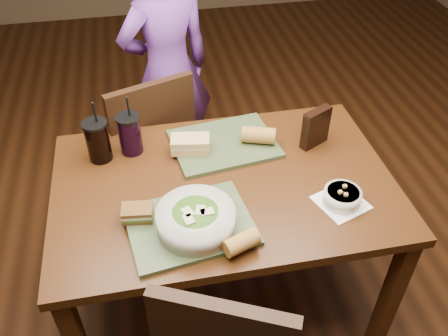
{
  "coord_description": "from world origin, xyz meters",
  "views": [
    {
      "loc": [
        -0.26,
        -1.32,
        1.97
      ],
      "look_at": [
        0.0,
        0.0,
        0.82
      ],
      "focal_mm": 38.0,
      "sensor_mm": 36.0,
      "label": 1
    }
  ],
  "objects_px": {
    "chair_far": "(156,147)",
    "cup_berry": "(130,134)",
    "sandwich_near": "(137,213)",
    "soup_bowl": "(342,197)",
    "dining_table": "(224,199)",
    "chip_bag": "(316,128)",
    "diner": "(168,71)",
    "baguette_near": "(241,242)",
    "baguette_far": "(259,135)",
    "tray_near": "(190,225)",
    "tray_far": "(224,144)",
    "sandwich_far": "(190,144)",
    "salad_bowl": "(196,218)",
    "cup_cola": "(98,141)"
  },
  "relations": [
    {
      "from": "chair_far",
      "to": "tray_near",
      "type": "distance_m",
      "value": 0.81
    },
    {
      "from": "dining_table",
      "to": "chip_bag",
      "type": "distance_m",
      "value": 0.48
    },
    {
      "from": "tray_far",
      "to": "sandwich_near",
      "type": "bearing_deg",
      "value": -135.8
    },
    {
      "from": "chair_far",
      "to": "salad_bowl",
      "type": "distance_m",
      "value": 0.85
    },
    {
      "from": "sandwich_near",
      "to": "soup_bowl",
      "type": "bearing_deg",
      "value": -3.97
    },
    {
      "from": "cup_berry",
      "to": "salad_bowl",
      "type": "bearing_deg",
      "value": -68.42
    },
    {
      "from": "diner",
      "to": "sandwich_near",
      "type": "xyz_separation_m",
      "value": [
        -0.22,
        -1.13,
        0.09
      ]
    },
    {
      "from": "chair_far",
      "to": "cup_berry",
      "type": "bearing_deg",
      "value": -108.45
    },
    {
      "from": "soup_bowl",
      "to": "baguette_far",
      "type": "bearing_deg",
      "value": 118.48
    },
    {
      "from": "chair_far",
      "to": "diner",
      "type": "xyz_separation_m",
      "value": [
        0.12,
        0.42,
        0.18
      ]
    },
    {
      "from": "soup_bowl",
      "to": "baguette_far",
      "type": "distance_m",
      "value": 0.45
    },
    {
      "from": "diner",
      "to": "soup_bowl",
      "type": "height_order",
      "value": "diner"
    },
    {
      "from": "tray_far",
      "to": "cup_berry",
      "type": "distance_m",
      "value": 0.39
    },
    {
      "from": "soup_bowl",
      "to": "baguette_near",
      "type": "relative_size",
      "value": 1.79
    },
    {
      "from": "diner",
      "to": "cup_cola",
      "type": "xyz_separation_m",
      "value": [
        -0.34,
        -0.74,
        0.14
      ]
    },
    {
      "from": "diner",
      "to": "cup_berry",
      "type": "xyz_separation_m",
      "value": [
        -0.22,
        -0.72,
        0.13
      ]
    },
    {
      "from": "diner",
      "to": "dining_table",
      "type": "bearing_deg",
      "value": 78.93
    },
    {
      "from": "baguette_far",
      "to": "chair_far",
      "type": "bearing_deg",
      "value": 138.8
    },
    {
      "from": "sandwich_near",
      "to": "chip_bag",
      "type": "height_order",
      "value": "chip_bag"
    },
    {
      "from": "salad_bowl",
      "to": "cup_berry",
      "type": "height_order",
      "value": "cup_berry"
    },
    {
      "from": "tray_near",
      "to": "tray_far",
      "type": "height_order",
      "value": "same"
    },
    {
      "from": "soup_bowl",
      "to": "sandwich_far",
      "type": "xyz_separation_m",
      "value": [
        -0.5,
        0.39,
        0.02
      ]
    },
    {
      "from": "baguette_far",
      "to": "cup_cola",
      "type": "xyz_separation_m",
      "value": [
        -0.65,
        0.04,
        0.04
      ]
    },
    {
      "from": "dining_table",
      "to": "baguette_far",
      "type": "xyz_separation_m",
      "value": [
        0.18,
        0.2,
        0.14
      ]
    },
    {
      "from": "cup_berry",
      "to": "sandwich_near",
      "type": "bearing_deg",
      "value": -89.8
    },
    {
      "from": "baguette_near",
      "to": "baguette_far",
      "type": "relative_size",
      "value": 0.86
    },
    {
      "from": "sandwich_near",
      "to": "baguette_near",
      "type": "relative_size",
      "value": 0.96
    },
    {
      "from": "sandwich_near",
      "to": "cup_cola",
      "type": "xyz_separation_m",
      "value": [
        -0.13,
        0.38,
        0.05
      ]
    },
    {
      "from": "diner",
      "to": "sandwich_far",
      "type": "xyz_separation_m",
      "value": [
        0.02,
        -0.79,
        0.1
      ]
    },
    {
      "from": "baguette_near",
      "to": "baguette_far",
      "type": "xyz_separation_m",
      "value": [
        0.2,
        0.54,
        0.0
      ]
    },
    {
      "from": "chair_far",
      "to": "chip_bag",
      "type": "bearing_deg",
      "value": -31.81
    },
    {
      "from": "sandwich_near",
      "to": "baguette_far",
      "type": "distance_m",
      "value": 0.62
    },
    {
      "from": "tray_near",
      "to": "sandwich_far",
      "type": "distance_m",
      "value": 0.41
    },
    {
      "from": "chair_far",
      "to": "tray_near",
      "type": "xyz_separation_m",
      "value": [
        0.07,
        -0.77,
        0.24
      ]
    },
    {
      "from": "sandwich_near",
      "to": "cup_berry",
      "type": "distance_m",
      "value": 0.41
    },
    {
      "from": "sandwich_far",
      "to": "chip_bag",
      "type": "distance_m",
      "value": 0.52
    },
    {
      "from": "dining_table",
      "to": "cup_berry",
      "type": "bearing_deg",
      "value": 142.01
    },
    {
      "from": "soup_bowl",
      "to": "chip_bag",
      "type": "relative_size",
      "value": 1.25
    },
    {
      "from": "dining_table",
      "to": "tray_near",
      "type": "xyz_separation_m",
      "value": [
        -0.16,
        -0.21,
        0.1
      ]
    },
    {
      "from": "chip_bag",
      "to": "dining_table",
      "type": "bearing_deg",
      "value": 173.9
    },
    {
      "from": "tray_far",
      "to": "chip_bag",
      "type": "relative_size",
      "value": 2.49
    },
    {
      "from": "baguette_far",
      "to": "chip_bag",
      "type": "height_order",
      "value": "chip_bag"
    },
    {
      "from": "chair_far",
      "to": "sandwich_far",
      "type": "distance_m",
      "value": 0.48
    },
    {
      "from": "diner",
      "to": "baguette_near",
      "type": "bearing_deg",
      "value": 76.7
    },
    {
      "from": "dining_table",
      "to": "cup_berry",
      "type": "xyz_separation_m",
      "value": [
        -0.34,
        0.26,
        0.18
      ]
    },
    {
      "from": "chair_far",
      "to": "soup_bowl",
      "type": "height_order",
      "value": "chair_far"
    },
    {
      "from": "tray_near",
      "to": "baguette_near",
      "type": "distance_m",
      "value": 0.21
    },
    {
      "from": "tray_near",
      "to": "chip_bag",
      "type": "bearing_deg",
      "value": 32.48
    },
    {
      "from": "sandwich_near",
      "to": "cup_berry",
      "type": "bearing_deg",
      "value": 90.2
    },
    {
      "from": "baguette_near",
      "to": "sandwich_far",
      "type": "bearing_deg",
      "value": 99.29
    }
  ]
}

